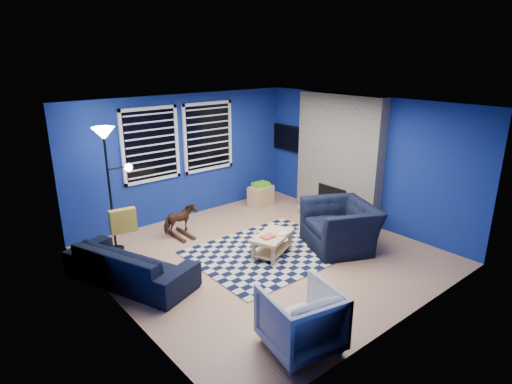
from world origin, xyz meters
TOP-DOWN VIEW (x-y plane):
  - floor at (0.00, 0.00)m, footprint 5.00×5.00m
  - ceiling at (0.00, 0.00)m, footprint 5.00×5.00m
  - wall_back at (0.00, 2.50)m, footprint 5.00×0.00m
  - wall_left at (-2.50, 0.00)m, footprint 0.00×5.00m
  - wall_right at (2.50, 0.00)m, footprint 0.00×5.00m
  - fireplace at (2.36, 0.50)m, footprint 0.65×2.00m
  - window_left at (-0.75, 2.46)m, footprint 1.17×0.06m
  - window_right at (0.55, 2.46)m, footprint 1.17×0.06m
  - tv at (2.45, 2.00)m, footprint 0.07×1.00m
  - rug at (0.11, 0.05)m, footprint 2.52×2.03m
  - sofa at (-2.10, 0.64)m, footprint 2.16×1.46m
  - armchair_big at (1.21, -0.57)m, footprint 1.55×1.47m
  - armchair_bent at (-1.24, -2.02)m, footprint 0.96×0.98m
  - rocking_horse at (-0.70, 1.60)m, footprint 0.32×0.64m
  - coffee_table at (0.08, -0.07)m, footprint 0.91×0.73m
  - cabinet at (1.56, 1.96)m, footprint 0.58×0.43m
  - floor_lamp at (-1.83, 1.82)m, footprint 0.58×0.36m
  - throw_pillow at (-1.95, 1.14)m, footprint 0.41×0.18m

SIDE VIEW (x-z plane):
  - floor at x=0.00m, z-range 0.00..0.00m
  - rug at x=0.11m, z-range 0.00..0.02m
  - cabinet at x=1.56m, z-range -0.03..0.50m
  - coffee_table at x=0.08m, z-range 0.08..0.48m
  - sofa at x=-2.10m, z-range 0.00..0.59m
  - rocking_horse at x=-0.70m, z-range 0.07..0.59m
  - armchair_bent at x=-1.24m, z-range 0.00..0.75m
  - armchair_big at x=1.21m, z-range 0.00..0.79m
  - throw_pillow at x=-1.95m, z-range 0.59..0.97m
  - fireplace at x=2.36m, z-range -0.05..2.45m
  - wall_back at x=0.00m, z-range -1.25..3.75m
  - wall_left at x=-2.50m, z-range -1.25..3.75m
  - wall_right at x=2.50m, z-range -1.25..3.75m
  - tv at x=2.45m, z-range 1.11..1.69m
  - window_left at x=-0.75m, z-range 0.89..2.31m
  - window_right at x=0.55m, z-range 0.89..2.31m
  - floor_lamp at x=-1.83m, z-range 0.68..2.82m
  - ceiling at x=0.00m, z-range 2.50..2.50m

